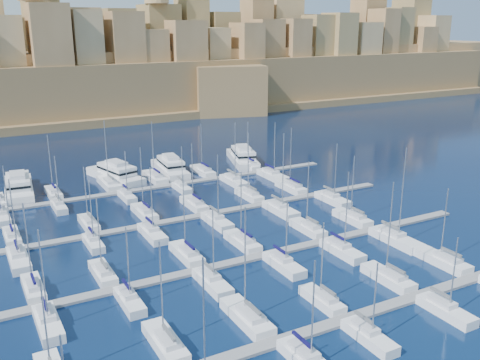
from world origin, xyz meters
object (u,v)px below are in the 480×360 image
sailboat_2 (247,317)px  motor_yacht_c (170,167)px  sailboat_4 (388,277)px  motor_yacht_d (243,157)px  motor_yacht_a (19,186)px  motor_yacht_b (116,174)px

sailboat_2 → motor_yacht_c: 72.13m
sailboat_4 → motor_yacht_d: (14.45, 70.97, 0.97)m
sailboat_2 → sailboat_4: size_ratio=1.01×
sailboat_4 → sailboat_2: bearing=179.2°
motor_yacht_a → motor_yacht_b: (22.01, -0.15, 0.00)m
sailboat_4 → motor_yacht_b: (-20.52, 71.08, 0.97)m
sailboat_2 → motor_yacht_d: bearing=61.6°
motor_yacht_b → motor_yacht_d: (34.97, -0.10, 0.00)m
sailboat_2 → motor_yacht_b: size_ratio=0.80×
sailboat_2 → motor_yacht_d: 80.29m
motor_yacht_a → motor_yacht_b: bearing=-0.4°
motor_yacht_a → motor_yacht_d: bearing=-0.3°
motor_yacht_a → sailboat_4: bearing=-59.2°
motor_yacht_c → motor_yacht_d: 21.20m
sailboat_4 → motor_yacht_d: size_ratio=0.80×
motor_yacht_c → motor_yacht_d: bearing=1.4°
motor_yacht_b → motor_yacht_a: bearing=179.6°
sailboat_2 → motor_yacht_c: bearing=76.4°
motor_yacht_c → motor_yacht_d: (21.20, 0.53, 0.00)m
motor_yacht_b → motor_yacht_c: same height
sailboat_2 → motor_yacht_a: bearing=104.9°
sailboat_2 → motor_yacht_a: (-18.81, 70.88, 0.96)m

